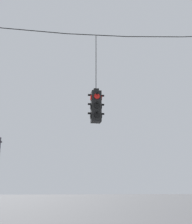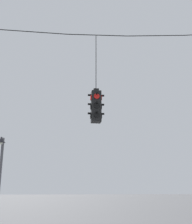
{
  "view_description": "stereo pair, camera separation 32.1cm",
  "coord_description": "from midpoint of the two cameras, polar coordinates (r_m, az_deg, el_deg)",
  "views": [
    {
      "loc": [
        0.68,
        -9.63,
        2.06
      ],
      "look_at": [
        2.24,
        -0.3,
        4.65
      ],
      "focal_mm": 45.0,
      "sensor_mm": 36.0,
      "label": 1
    },
    {
      "loc": [
        1.0,
        -9.68,
        2.06
      ],
      "look_at": [
        2.24,
        -0.3,
        4.65
      ],
      "focal_mm": 45.0,
      "sensor_mm": 36.0,
      "label": 2
    }
  ],
  "objects": [
    {
      "name": "traffic_light_near_right_pole",
      "position": [
        9.87,
        -0.93,
        1.23
      ],
      "size": [
        0.58,
        0.58,
        3.38
      ],
      "color": "black"
    },
    {
      "name": "span_wire",
      "position": [
        11.02,
        -13.0,
        16.7
      ],
      "size": [
        16.15,
        0.03,
        0.66
      ],
      "color": "black"
    }
  ]
}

